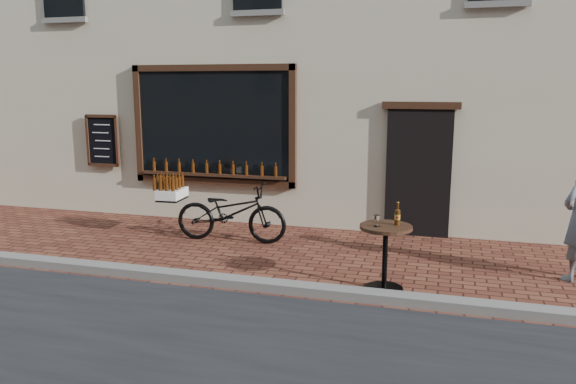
# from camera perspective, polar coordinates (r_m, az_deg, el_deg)

# --- Properties ---
(ground) EXTENTS (90.00, 90.00, 0.00)m
(ground) POSITION_cam_1_polar(r_m,az_deg,el_deg) (7.25, -4.34, -10.22)
(ground) COLOR #51241A
(ground) RESTS_ON ground
(kerb) EXTENTS (90.00, 0.25, 0.12)m
(kerb) POSITION_cam_1_polar(r_m,az_deg,el_deg) (7.40, -3.80, -9.26)
(kerb) COLOR slate
(kerb) RESTS_ON ground
(cargo_bicycle) EXTENTS (2.27, 0.78, 1.07)m
(cargo_bicycle) POSITION_cam_1_polar(r_m,az_deg,el_deg) (9.46, -6.04, -1.99)
(cargo_bicycle) COLOR black
(cargo_bicycle) RESTS_ON ground
(bistro_table) EXTENTS (0.67, 0.67, 1.14)m
(bistro_table) POSITION_cam_1_polar(r_m,az_deg,el_deg) (7.26, 9.88, -5.24)
(bistro_table) COLOR black
(bistro_table) RESTS_ON ground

